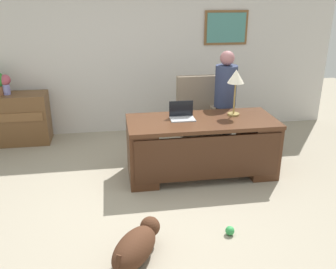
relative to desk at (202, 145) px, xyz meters
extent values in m
plane|color=#9E937F|center=(-0.68, -0.65, -0.43)|extent=(12.00, 12.00, 0.00)
cube|color=silver|center=(-0.68, 1.95, 0.92)|extent=(7.00, 0.12, 2.70)
cube|color=brown|center=(0.85, 1.88, 1.35)|extent=(0.76, 0.03, 0.57)
cube|color=teal|center=(0.85, 1.86, 1.35)|extent=(0.68, 0.01, 0.49)
cube|color=#4C2B19|center=(0.00, 0.03, 0.33)|extent=(1.96, 0.84, 0.05)
cube|color=#4C2B19|center=(-0.80, 0.03, -0.06)|extent=(0.36, 0.78, 0.73)
cube|color=#4C2B19|center=(0.80, 0.03, -0.06)|extent=(0.36, 0.78, 0.73)
cube|color=#412415|center=(0.00, -0.36, -0.03)|extent=(1.86, 0.04, 0.59)
cube|color=brown|center=(-2.97, 1.60, -0.02)|extent=(1.54, 0.48, 0.83)
cube|color=gray|center=(0.15, 0.80, -0.06)|extent=(0.60, 0.58, 0.18)
cylinder|color=black|center=(0.15, 0.80, -0.29)|extent=(0.10, 0.10, 0.28)
cylinder|color=black|center=(0.15, 0.80, -0.40)|extent=(0.52, 0.52, 0.05)
cube|color=gray|center=(0.15, 1.04, 0.37)|extent=(0.60, 0.12, 0.69)
cube|color=gray|center=(-0.11, 0.80, 0.14)|extent=(0.08, 0.50, 0.22)
cube|color=gray|center=(0.41, 0.80, 0.14)|extent=(0.08, 0.50, 0.22)
cylinder|color=#262323|center=(0.50, 0.67, -0.05)|extent=(0.26, 0.26, 0.75)
cylinder|color=navy|center=(0.50, 0.67, 0.63)|extent=(0.32, 0.32, 0.61)
sphere|color=#A16769|center=(0.50, 0.67, 1.04)|extent=(0.21, 0.21, 0.21)
ellipsoid|color=#472819|center=(-1.03, -1.63, -0.28)|extent=(0.60, 0.68, 0.30)
sphere|color=#472819|center=(-0.86, -1.37, -0.24)|extent=(0.20, 0.20, 0.20)
cylinder|color=#472819|center=(-1.20, -1.89, -0.26)|extent=(0.12, 0.15, 0.21)
cube|color=#B2B5BA|center=(-0.25, 0.08, 0.36)|extent=(0.32, 0.22, 0.01)
cube|color=black|center=(-0.25, 0.18, 0.47)|extent=(0.32, 0.01, 0.21)
cylinder|color=#9E8447|center=(0.47, 0.16, 0.37)|extent=(0.16, 0.16, 0.02)
cylinder|color=#9E8447|center=(0.47, 0.16, 0.59)|extent=(0.02, 0.02, 0.42)
cone|color=silver|center=(0.47, 0.16, 0.89)|extent=(0.22, 0.22, 0.18)
cylinder|color=#8688D3|center=(-2.79, 1.60, 0.48)|extent=(0.11, 0.11, 0.16)
sphere|color=#B34C5F|center=(-2.79, 1.60, 0.63)|extent=(0.17, 0.17, 0.17)
sphere|color=green|center=(-0.03, -1.37, -0.38)|extent=(0.09, 0.09, 0.09)
camera|label=1|loc=(-1.16, -4.42, 1.92)|focal=39.44mm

